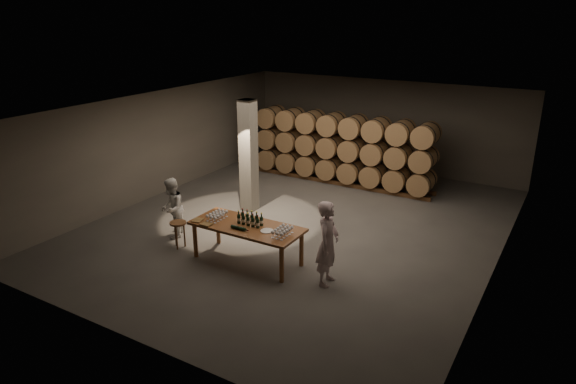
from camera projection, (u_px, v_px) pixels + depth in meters
The scene contains 15 objects.
room at pixel (249, 156), 14.40m from camera, with size 12.00×12.00×12.00m.
tasting_table at pixel (247, 229), 11.62m from camera, with size 2.60×1.10×0.90m.
barrel_stack_back at pixel (338, 146), 18.50m from camera, with size 4.70×0.95×1.57m.
barrel_stack_front at pixel (342, 148), 16.87m from camera, with size 6.26×0.95×2.31m.
bottle_cluster at pixel (250, 220), 11.59m from camera, with size 0.60×0.23×0.31m.
lying_bottles at pixel (239, 228), 11.35m from camera, with size 0.46×0.08×0.08m.
glass_cluster_left at pixel (217, 214), 11.90m from camera, with size 0.30×0.52×0.16m.
glass_cluster_right at pixel (282, 230), 11.04m from camera, with size 0.30×0.52×0.17m.
plate at pixel (267, 231), 11.28m from camera, with size 0.29×0.29×0.02m, color white.
notebook_near at pixel (206, 224), 11.60m from camera, with size 0.24×0.20×0.03m, color brown.
notebook_corner at pixel (198, 220), 11.83m from camera, with size 0.21×0.27×0.02m, color brown.
pen at pixel (209, 225), 11.57m from camera, with size 0.01×0.01×0.15m, color black.
stool at pixel (178, 227), 12.40m from camera, with size 0.40×0.40×0.66m.
person_man at pixel (328, 243), 10.64m from camera, with size 0.68×0.44×1.85m, color beige.
person_woman at pixel (172, 208), 12.90m from camera, with size 0.76×0.59×1.56m, color white.
Camera 1 is at (6.22, -11.20, 5.52)m, focal length 32.00 mm.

